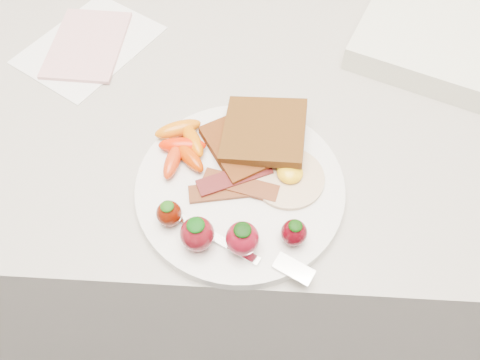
{
  "coord_description": "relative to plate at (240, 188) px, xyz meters",
  "views": [
    {
      "loc": [
        0.03,
        1.22,
        1.43
      ],
      "look_at": [
        0.01,
        1.53,
        0.93
      ],
      "focal_mm": 35.0,
      "sensor_mm": 36.0,
      "label": 1
    }
  ],
  "objects": [
    {
      "name": "appliance",
      "position": [
        0.32,
        0.29,
        0.01
      ],
      "size": [
        0.35,
        0.32,
        0.04
      ],
      "primitive_type": "cube",
      "rotation": [
        0.0,
        0.0,
        -0.4
      ],
      "color": "beige",
      "rests_on": "counter"
    },
    {
      "name": "toast_lower",
      "position": [
        0.01,
        0.06,
        0.02
      ],
      "size": [
        0.14,
        0.14,
        0.01
      ],
      "primitive_type": "cube",
      "rotation": [
        0.0,
        0.0,
        0.55
      ],
      "color": "#3D1E04",
      "rests_on": "plate"
    },
    {
      "name": "bacon_strips",
      "position": [
        -0.01,
        -0.0,
        0.01
      ],
      "size": [
        0.12,
        0.07,
        0.01
      ],
      "color": "black",
      "rests_on": "plate"
    },
    {
      "name": "notepad",
      "position": [
        -0.26,
        0.26,
        -0.0
      ],
      "size": [
        0.12,
        0.17,
        0.01
      ],
      "primitive_type": "cube",
      "rotation": [
        0.0,
        0.0,
        -0.04
      ],
      "color": "#D39999",
      "rests_on": "paper_sheet"
    },
    {
      "name": "counter",
      "position": [
        -0.01,
        0.17,
        -0.46
      ],
      "size": [
        2.0,
        0.6,
        0.9
      ],
      "primitive_type": "cube",
      "color": "gray",
      "rests_on": "ground"
    },
    {
      "name": "plate",
      "position": [
        0.0,
        0.0,
        0.0
      ],
      "size": [
        0.27,
        0.27,
        0.02
      ],
      "primitive_type": "cylinder",
      "color": "silver",
      "rests_on": "counter"
    },
    {
      "name": "paper_sheet",
      "position": [
        -0.26,
        0.27,
        -0.01
      ],
      "size": [
        0.24,
        0.26,
        0.0
      ],
      "primitive_type": "cube",
      "rotation": [
        0.0,
        0.0,
        -0.55
      ],
      "color": "white",
      "rests_on": "counter"
    },
    {
      "name": "strawberries",
      "position": [
        -0.01,
        -0.08,
        0.03
      ],
      "size": [
        0.18,
        0.07,
        0.05
      ],
      "color": "#4D0E02",
      "rests_on": "plate"
    },
    {
      "name": "baby_carrots",
      "position": [
        -0.08,
        0.05,
        0.02
      ],
      "size": [
        0.08,
        0.11,
        0.02
      ],
      "color": "red",
      "rests_on": "plate"
    },
    {
      "name": "toast_upper",
      "position": [
        0.03,
        0.07,
        0.03
      ],
      "size": [
        0.12,
        0.12,
        0.03
      ],
      "primitive_type": "cube",
      "rotation": [
        0.0,
        -0.1,
        -0.08
      ],
      "color": "#34170C",
      "rests_on": "toast_lower"
    },
    {
      "name": "fried_egg",
      "position": [
        0.06,
        0.01,
        0.01
      ],
      "size": [
        0.09,
        0.09,
        0.02
      ],
      "color": "beige",
      "rests_on": "plate"
    },
    {
      "name": "fork",
      "position": [
        0.02,
        -0.1,
        0.01
      ],
      "size": [
        0.17,
        0.08,
        0.0
      ],
      "color": "white",
      "rests_on": "plate"
    }
  ]
}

